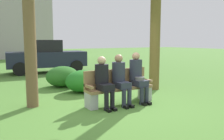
% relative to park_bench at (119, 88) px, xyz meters
% --- Properties ---
extents(ground_plane, '(80.00, 80.00, 0.00)m').
position_rel_park_bench_xyz_m(ground_plane, '(-0.02, -0.20, -0.42)').
color(ground_plane, '#528735').
extents(park_bench, '(1.86, 0.44, 0.90)m').
position_rel_park_bench_xyz_m(park_bench, '(0.00, 0.00, 0.00)').
color(park_bench, '#99754C').
rests_on(park_bench, ground).
extents(seated_man_left, '(0.34, 0.72, 1.27)m').
position_rel_park_bench_xyz_m(seated_man_left, '(-0.52, -0.13, 0.29)').
color(seated_man_left, black).
rests_on(seated_man_left, ground).
extents(seated_man_middle, '(0.34, 0.72, 1.30)m').
position_rel_park_bench_xyz_m(seated_man_middle, '(-0.03, -0.13, 0.31)').
color(seated_man_middle, '#2D3342').
rests_on(seated_man_middle, ground).
extents(seated_man_right, '(0.34, 0.72, 1.34)m').
position_rel_park_bench_xyz_m(seated_man_right, '(0.52, -0.13, 0.32)').
color(seated_man_right, '#2D3342').
rests_on(seated_man_right, ground).
extents(shrub_near_bench, '(1.18, 1.08, 0.74)m').
position_rel_park_bench_xyz_m(shrub_near_bench, '(-0.52, 2.96, -0.05)').
color(shrub_near_bench, '#2C6B24').
rests_on(shrub_near_bench, ground).
extents(shrub_mid_lawn, '(1.13, 1.04, 0.71)m').
position_rel_park_bench_xyz_m(shrub_mid_lawn, '(-0.25, 1.76, -0.07)').
color(shrub_mid_lawn, '#247623').
rests_on(shrub_mid_lawn, ground).
extents(parked_car_far, '(4.04, 2.04, 1.68)m').
position_rel_park_bench_xyz_m(parked_car_far, '(0.00, 7.06, 0.42)').
color(parked_car_far, '#1E2338').
rests_on(parked_car_far, ground).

